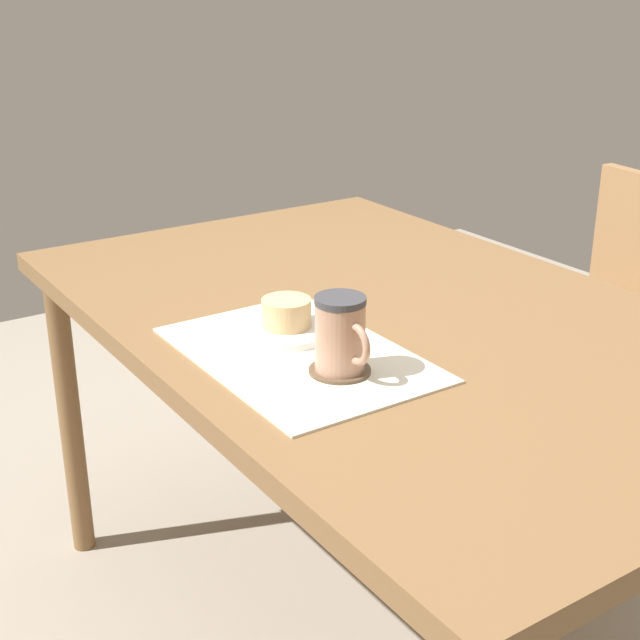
% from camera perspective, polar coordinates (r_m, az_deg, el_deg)
% --- Properties ---
extents(dining_table, '(1.40, 0.88, 0.72)m').
position_cam_1_polar(dining_table, '(1.58, 4.32, -1.72)').
color(dining_table, brown).
rests_on(dining_table, ground_plane).
extents(wooden_chair, '(0.47, 0.47, 0.82)m').
position_cam_1_polar(wooden_chair, '(2.25, 17.94, -0.77)').
color(wooden_chair, '#997047').
rests_on(wooden_chair, ground_plane).
extents(placemat, '(0.43, 0.29, 0.00)m').
position_cam_1_polar(placemat, '(1.38, -1.39, -2.20)').
color(placemat, silver).
rests_on(placemat, dining_table).
extents(pastry_plate, '(0.16, 0.16, 0.01)m').
position_cam_1_polar(pastry_plate, '(1.45, -2.15, -0.59)').
color(pastry_plate, white).
rests_on(pastry_plate, placemat).
extents(pastry, '(0.08, 0.08, 0.05)m').
position_cam_1_polar(pastry, '(1.44, -2.16, 0.48)').
color(pastry, '#E5BC7F').
rests_on(pastry, pastry_plate).
extents(coffee_coaster, '(0.09, 0.09, 0.00)m').
position_cam_1_polar(coffee_coaster, '(1.31, 1.27, -3.23)').
color(coffee_coaster, brown).
rests_on(coffee_coaster, placemat).
extents(coffee_mug, '(0.11, 0.08, 0.11)m').
position_cam_1_polar(coffee_mug, '(1.29, 1.36, -0.90)').
color(coffee_mug, tan).
rests_on(coffee_mug, coffee_coaster).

